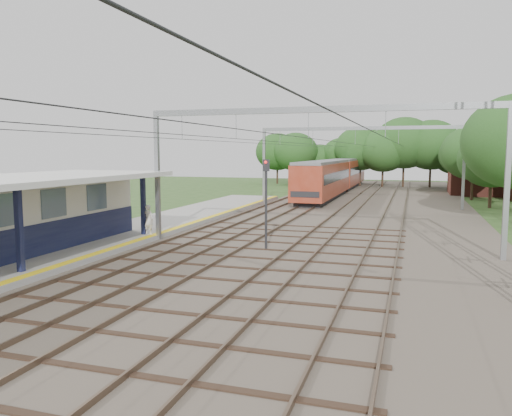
% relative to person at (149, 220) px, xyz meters
% --- Properties ---
extents(ground, '(160.00, 160.00, 0.00)m').
position_rel_person_xyz_m(ground, '(5.60, -15.00, -1.17)').
color(ground, '#2D4C1E').
rests_on(ground, ground).
extents(ballast_bed, '(18.00, 90.00, 0.10)m').
position_rel_person_xyz_m(ballast_bed, '(9.60, 15.00, -1.12)').
color(ballast_bed, '#473D33').
rests_on(ballast_bed, ground).
extents(platform, '(5.00, 52.00, 0.35)m').
position_rel_person_xyz_m(platform, '(-1.90, -1.00, -1.00)').
color(platform, gray).
rests_on(platform, ground).
extents(yellow_stripe, '(0.45, 52.00, 0.01)m').
position_rel_person_xyz_m(yellow_stripe, '(0.35, -1.00, -0.82)').
color(yellow_stripe, yellow).
rests_on(yellow_stripe, platform).
extents(rail_tracks, '(11.80, 88.00, 0.15)m').
position_rel_person_xyz_m(rail_tracks, '(7.10, 15.00, -1.00)').
color(rail_tracks, brown).
rests_on(rail_tracks, ballast_bed).
extents(catenary_system, '(17.22, 88.00, 7.00)m').
position_rel_person_xyz_m(catenary_system, '(8.99, 10.28, 4.34)').
color(catenary_system, gray).
rests_on(catenary_system, ground).
extents(tree_band, '(31.72, 30.88, 8.82)m').
position_rel_person_xyz_m(tree_band, '(9.44, 42.12, 3.75)').
color(tree_band, '#382619').
rests_on(tree_band, ground).
extents(house_far, '(8.00, 6.12, 8.66)m').
position_rel_person_xyz_m(house_far, '(21.60, 37.00, 2.06)').
color(house_far, brown).
rests_on(house_far, ground).
extents(person, '(0.65, 0.47, 1.64)m').
position_rel_person_xyz_m(person, '(0.00, 0.00, 0.00)').
color(person, beige).
rests_on(person, platform).
extents(train, '(2.93, 36.52, 3.85)m').
position_rel_person_xyz_m(train, '(5.10, 35.14, 0.98)').
color(train, black).
rests_on(train, ballast_bed).
extents(signal_post, '(0.35, 0.32, 4.48)m').
position_rel_person_xyz_m(signal_post, '(6.95, -0.91, 1.68)').
color(signal_post, black).
rests_on(signal_post, ground).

